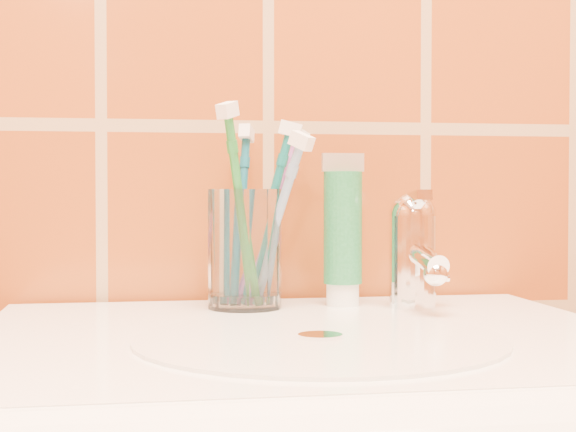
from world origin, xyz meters
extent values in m
cube|color=white|center=(0.00, 0.96, 0.77)|extent=(0.56, 0.46, 0.16)
cylinder|color=silver|center=(0.00, 0.91, 0.85)|extent=(0.30, 0.30, 0.00)
cylinder|color=white|center=(0.00, 0.91, 0.85)|extent=(0.04, 0.04, 0.00)
cylinder|color=white|center=(-0.04, 1.12, 0.91)|extent=(0.10, 0.10, 0.12)
cylinder|color=white|center=(0.07, 1.12, 0.86)|extent=(0.03, 0.03, 0.02)
cylinder|color=#186736|center=(0.07, 1.12, 0.93)|extent=(0.04, 0.04, 0.12)
cube|color=beige|center=(0.07, 1.12, 1.00)|extent=(0.04, 0.01, 0.02)
cylinder|color=white|center=(0.14, 1.09, 0.90)|extent=(0.05, 0.05, 0.09)
sphere|color=white|center=(0.14, 1.09, 0.94)|extent=(0.05, 0.05, 0.05)
cylinder|color=white|center=(0.14, 1.06, 0.91)|extent=(0.02, 0.09, 0.03)
cube|color=white|center=(0.14, 1.08, 0.96)|extent=(0.02, 0.06, 0.01)
camera|label=1|loc=(-0.14, 0.22, 0.97)|focal=55.00mm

